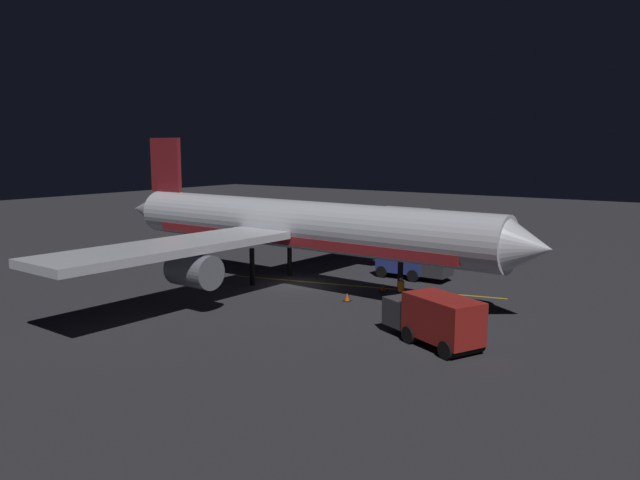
# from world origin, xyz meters

# --- Properties ---
(ground_plane) EXTENTS (180.00, 180.00, 0.20)m
(ground_plane) POSITION_xyz_m (0.00, 0.00, -0.10)
(ground_plane) COLOR #2F2F34
(apron_guide_stripe) EXTENTS (5.15, 20.02, 0.01)m
(apron_guide_stripe) POSITION_xyz_m (-2.21, 4.00, 0.00)
(apron_guide_stripe) COLOR gold
(apron_guide_stripe) RESTS_ON ground_plane
(airliner) EXTENTS (37.88, 37.56, 10.77)m
(airliner) POSITION_xyz_m (-0.03, -0.62, 4.26)
(airliner) COLOR silver
(airliner) RESTS_ON ground_plane
(baggage_truck) EXTENTS (4.35, 6.17, 2.60)m
(baggage_truck) POSITION_xyz_m (7.02, 14.11, 1.31)
(baggage_truck) COLOR maroon
(baggage_truck) RESTS_ON ground_plane
(catering_truck) EXTENTS (2.35, 5.67, 2.29)m
(catering_truck) POSITION_xyz_m (-6.84, 5.72, 1.19)
(catering_truck) COLOR navy
(catering_truck) RESTS_ON ground_plane
(ground_crew_worker) EXTENTS (0.40, 0.40, 1.74)m
(ground_crew_worker) POSITION_xyz_m (0.61, 8.80, 0.89)
(ground_crew_worker) COLOR black
(ground_crew_worker) RESTS_ON ground_plane
(traffic_cone_near_left) EXTENTS (0.50, 0.50, 0.55)m
(traffic_cone_near_left) POSITION_xyz_m (1.98, 5.57, 0.25)
(traffic_cone_near_left) COLOR #EA590F
(traffic_cone_near_left) RESTS_ON ground_plane
(traffic_cone_near_right) EXTENTS (0.50, 0.50, 0.55)m
(traffic_cone_near_right) POSITION_xyz_m (-1.87, 6.12, 0.25)
(traffic_cone_near_right) COLOR #EA590F
(traffic_cone_near_right) RESTS_ON ground_plane
(traffic_cone_under_wing) EXTENTS (0.50, 0.50, 0.55)m
(traffic_cone_under_wing) POSITION_xyz_m (1.37, 8.44, 0.25)
(traffic_cone_under_wing) COLOR #EA590F
(traffic_cone_under_wing) RESTS_ON ground_plane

